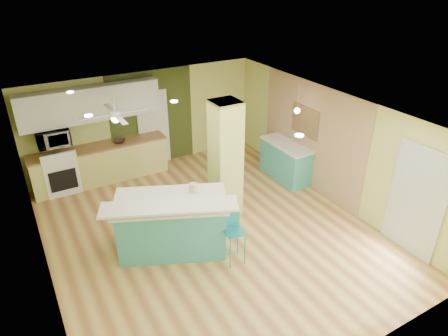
{
  "coord_description": "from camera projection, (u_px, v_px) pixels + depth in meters",
  "views": [
    {
      "loc": [
        -3.01,
        -5.84,
        4.86
      ],
      "look_at": [
        0.56,
        0.4,
        1.13
      ],
      "focal_mm": 32.0,
      "sensor_mm": 36.0,
      "label": 1
    }
  ],
  "objects": [
    {
      "name": "ceiling_fan",
      "position": [
        115.0,
        114.0,
        8.16
      ],
      "size": [
        1.41,
        1.41,
        0.61
      ],
      "color": "silver",
      "rests_on": "ceiling"
    },
    {
      "name": "wood_panel",
      "position": [
        310.0,
        136.0,
        9.27
      ],
      "size": [
        0.02,
        3.4,
        2.5
      ],
      "primitive_type": "cube",
      "color": "#9C7959",
      "rests_on": "floor"
    },
    {
      "name": "wall_back",
      "position": [
        145.0,
        120.0,
        10.19
      ],
      "size": [
        6.0,
        0.01,
        2.5
      ],
      "primitive_type": "cube",
      "color": "#CACF6F",
      "rests_on": "floor"
    },
    {
      "name": "upper_cabinets",
      "position": [
        91.0,
        104.0,
        9.15
      ],
      "size": [
        3.2,
        0.34,
        0.8
      ],
      "primitive_type": "cube",
      "color": "silver",
      "rests_on": "wall_back"
    },
    {
      "name": "stove",
      "position": [
        61.0,
        173.0,
        9.32
      ],
      "size": [
        0.76,
        0.66,
        1.08
      ],
      "color": "white",
      "rests_on": "floor"
    },
    {
      "name": "canister",
      "position": [
        193.0,
        188.0,
        7.35
      ],
      "size": [
        0.16,
        0.16,
        0.16
      ],
      "primitive_type": "cylinder",
      "color": "gold",
      "rests_on": "peninsula"
    },
    {
      "name": "olive_accent",
      "position": [
        152.0,
        119.0,
        10.26
      ],
      "size": [
        2.2,
        0.02,
        2.5
      ],
      "primitive_type": "cube",
      "color": "#39451B",
      "rests_on": "floor"
    },
    {
      "name": "wall_decor",
      "position": [
        305.0,
        121.0,
        9.27
      ],
      "size": [
        0.03,
        0.9,
        0.7
      ],
      "primitive_type": "cube",
      "color": "brown",
      "rests_on": "wood_panel"
    },
    {
      "name": "wall_left",
      "position": [
        37.0,
        224.0,
        6.16
      ],
      "size": [
        0.01,
        7.0,
        2.5
      ],
      "primitive_type": "cube",
      "color": "#CACF6F",
      "rests_on": "floor"
    },
    {
      "name": "pendant_lamp",
      "position": [
        297.0,
        110.0,
        8.94
      ],
      "size": [
        0.14,
        0.14,
        0.69
      ],
      "color": "silver",
      "rests_on": "ceiling"
    },
    {
      "name": "kitchen_run",
      "position": [
        101.0,
        163.0,
        9.74
      ],
      "size": [
        3.25,
        0.63,
        0.94
      ],
      "color": "#D2CB6E",
      "rests_on": "floor"
    },
    {
      "name": "interior_door",
      "position": [
        154.0,
        128.0,
        10.36
      ],
      "size": [
        0.82,
        0.05,
        2.0
      ],
      "primitive_type": "cube",
      "color": "white",
      "rests_on": "floor"
    },
    {
      "name": "column",
      "position": [
        225.0,
        160.0,
        8.16
      ],
      "size": [
        0.55,
        0.55,
        2.5
      ],
      "primitive_type": "cube",
      "color": "#BDC65B",
      "rests_on": "floor"
    },
    {
      "name": "wall_front",
      "position": [
        345.0,
        299.0,
        4.79
      ],
      "size": [
        6.0,
        0.01,
        2.5
      ],
      "primitive_type": "cube",
      "color": "#CACF6F",
      "rests_on": "floor"
    },
    {
      "name": "peninsula",
      "position": [
        172.0,
        223.0,
        7.34
      ],
      "size": [
        2.47,
        1.99,
        1.23
      ],
      "rotation": [
        0.0,
        0.0,
        -0.42
      ],
      "color": "teal",
      "rests_on": "floor"
    },
    {
      "name": "side_counter",
      "position": [
        285.0,
        161.0,
        9.87
      ],
      "size": [
        0.61,
        1.44,
        0.93
      ],
      "color": "teal",
      "rests_on": "floor"
    },
    {
      "name": "microwave",
      "position": [
        53.0,
        138.0,
        8.91
      ],
      "size": [
        0.7,
        0.48,
        0.39
      ],
      "primitive_type": "imported",
      "color": "silver",
      "rests_on": "wall_back"
    },
    {
      "name": "french_door",
      "position": [
        416.0,
        201.0,
        7.12
      ],
      "size": [
        0.04,
        1.08,
        2.1
      ],
      "primitive_type": "cube",
      "color": "silver",
      "rests_on": "floor"
    },
    {
      "name": "fruit_bowl",
      "position": [
        119.0,
        141.0,
        9.68
      ],
      "size": [
        0.38,
        0.38,
        0.07
      ],
      "primitive_type": "imported",
      "rotation": [
        0.0,
        0.0,
        -0.39
      ],
      "color": "#3A2217",
      "rests_on": "kitchen_run"
    },
    {
      "name": "floor",
      "position": [
        210.0,
        232.0,
        8.07
      ],
      "size": [
        6.0,
        7.0,
        0.01
      ],
      "primitive_type": "cube",
      "color": "#976235",
      "rests_on": "ground"
    },
    {
      "name": "ceiling",
      "position": [
        208.0,
        114.0,
        6.91
      ],
      "size": [
        6.0,
        7.0,
        0.01
      ],
      "primitive_type": "cube",
      "color": "white",
      "rests_on": "wall_back"
    },
    {
      "name": "bar_stool",
      "position": [
        233.0,
        228.0,
        7.01
      ],
      "size": [
        0.37,
        0.37,
        1.03
      ],
      "rotation": [
        0.0,
        0.0,
        -0.09
      ],
      "color": "teal",
      "rests_on": "floor"
    },
    {
      "name": "wall_right",
      "position": [
        329.0,
        145.0,
        8.81
      ],
      "size": [
        0.01,
        7.0,
        2.5
      ],
      "primitive_type": "cube",
      "color": "#CACF6F",
      "rests_on": "floor"
    }
  ]
}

